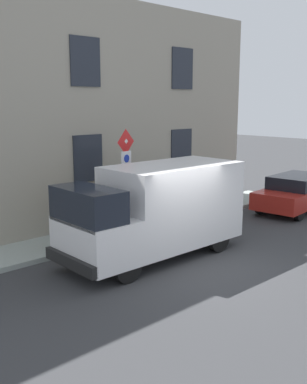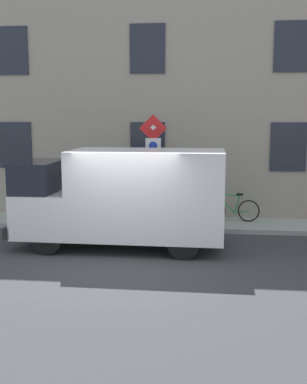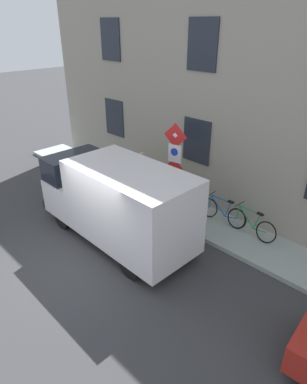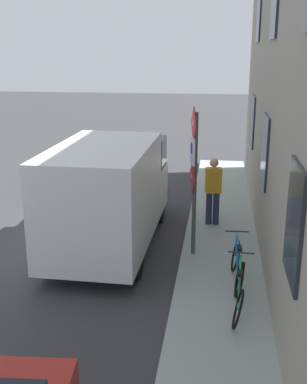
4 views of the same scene
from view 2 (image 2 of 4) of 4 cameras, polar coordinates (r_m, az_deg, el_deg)
ground_plane at (r=11.70m, az=-3.28°, el=-7.71°), size 80.00×80.00×0.00m
sidewalk_slab at (r=15.05m, az=-1.06°, el=-3.66°), size 1.71×17.89×0.14m
building_facade at (r=15.89m, az=-0.54°, el=10.35°), size 0.75×15.89×7.49m
sign_post_stacked at (r=14.05m, az=-0.05°, el=4.07°), size 0.19×0.55×3.12m
delivery_van at (r=12.35m, az=-3.45°, el=-0.47°), size 2.07×5.36×2.50m
bicycle_green at (r=15.16m, az=9.06°, el=-1.97°), size 0.46×1.72×0.89m
bicycle_blue at (r=15.14m, az=5.17°, el=-1.91°), size 0.46×1.71×0.89m
pedestrian at (r=14.92m, az=-7.23°, el=0.08°), size 0.43×0.30×1.72m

